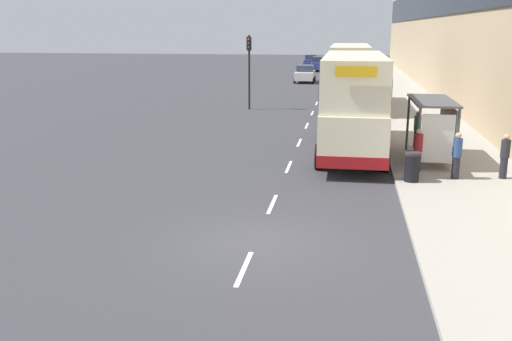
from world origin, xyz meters
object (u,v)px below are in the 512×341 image
object	(u,v)px
car_3	(350,67)
car_2	(311,61)
double_decker_bus_ahead	(349,75)
litter_bin	(412,167)
car_0	(318,64)
pedestrian_3	(505,156)
bus_shelter	(437,119)
car_1	(305,74)
traffic_light_far_kerb	(249,60)
double_decker_bus_near	(353,102)
pedestrian_at_shelter	(417,129)
pedestrian_1	(418,150)
pedestrian_2	(457,155)

from	to	relation	value
car_3	car_2	bearing A→B (deg)	111.76
car_3	double_decker_bus_ahead	bearing A→B (deg)	-90.28
double_decker_bus_ahead	car_2	xyz separation A→B (m)	(-5.49, 44.36, -1.44)
double_decker_bus_ahead	litter_bin	world-z (taller)	double_decker_bus_ahead
litter_bin	car_0	bearing A→B (deg)	96.32
car_3	pedestrian_3	world-z (taller)	car_3
bus_shelter	pedestrian_3	xyz separation A→B (m)	(2.07, -2.32, -0.91)
car_1	traffic_light_far_kerb	distance (m)	21.27
double_decker_bus_near	pedestrian_at_shelter	distance (m)	3.46
car_0	car_3	xyz separation A→B (m)	(4.10, -5.61, -0.00)
pedestrian_1	car_1	bearing A→B (deg)	100.56
double_decker_bus_ahead	car_2	world-z (taller)	double_decker_bus_ahead
car_1	pedestrian_1	bearing A→B (deg)	100.56
pedestrian_3	traffic_light_far_kerb	bearing A→B (deg)	125.06
pedestrian_1	pedestrian_3	world-z (taller)	pedestrian_1
pedestrian_1	pedestrian_2	size ratio (longest dim) A/B	0.97
pedestrian_1	traffic_light_far_kerb	distance (m)	19.39
traffic_light_far_kerb	double_decker_bus_ahead	bearing A→B (deg)	12.62
pedestrian_2	pedestrian_3	world-z (taller)	pedestrian_2
pedestrian_at_shelter	car_0	bearing A→B (deg)	98.11
double_decker_bus_ahead	pedestrian_2	xyz separation A→B (m)	(3.82, -19.25, -1.29)
pedestrian_2	pedestrian_3	bearing A→B (deg)	10.01
bus_shelter	double_decker_bus_near	xyz separation A→B (m)	(-3.30, 1.79, 0.41)
double_decker_bus_near	pedestrian_1	xyz separation A→B (m)	(2.43, -3.50, -1.31)
pedestrian_3	traffic_light_far_kerb	xyz separation A→B (m)	(-12.24, 17.45, 2.37)
pedestrian_1	traffic_light_far_kerb	xyz separation A→B (m)	(-9.30, 16.85, 2.36)
pedestrian_at_shelter	traffic_light_far_kerb	distance (m)	15.73
car_1	pedestrian_3	xyz separation A→B (m)	(10.00, -38.46, 0.11)
car_0	traffic_light_far_kerb	distance (m)	37.54
double_decker_bus_near	traffic_light_far_kerb	size ratio (longest dim) A/B	2.05
car_3	pedestrian_1	size ratio (longest dim) A/B	2.56
car_1	pedestrian_3	size ratio (longest dim) A/B	2.67
pedestrian_1	traffic_light_far_kerb	size ratio (longest dim) A/B	0.33
car_1	double_decker_bus_ahead	bearing A→B (deg)	102.92
double_decker_bus_near	traffic_light_far_kerb	xyz separation A→B (m)	(-6.88, 13.35, 1.05)
pedestrian_2	traffic_light_far_kerb	xyz separation A→B (m)	(-10.55, 17.75, 2.34)
car_0	car_3	size ratio (longest dim) A/B	1.01
bus_shelter	pedestrian_at_shelter	world-z (taller)	bus_shelter
car_1	pedestrian_3	world-z (taller)	pedestrian_3
double_decker_bus_ahead	pedestrian_3	size ratio (longest dim) A/B	6.90
car_3	pedestrian_2	size ratio (longest dim) A/B	2.49
car_0	car_1	world-z (taller)	car_0
bus_shelter	double_decker_bus_ahead	xyz separation A→B (m)	(-3.45, 16.64, 0.41)
bus_shelter	traffic_light_far_kerb	distance (m)	18.29
pedestrian_2	pedestrian_at_shelter	bearing A→B (deg)	97.35
car_1	car_3	bearing A→B (deg)	-113.27
car_1	pedestrian_2	bearing A→B (deg)	102.08
bus_shelter	double_decker_bus_near	world-z (taller)	double_decker_bus_near
pedestrian_at_shelter	bus_shelter	bearing A→B (deg)	-83.30
pedestrian_3	car_0	bearing A→B (deg)	99.81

